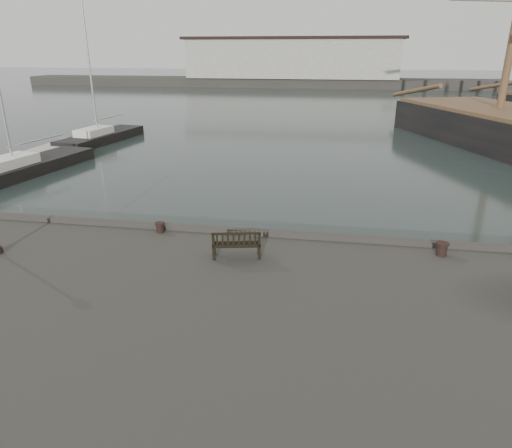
{
  "coord_description": "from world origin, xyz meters",
  "views": [
    {
      "loc": [
        2.56,
        -14.99,
        7.7
      ],
      "look_at": [
        0.05,
        -0.5,
        2.1
      ],
      "focal_mm": 32.0,
      "sensor_mm": 36.0,
      "label": 1
    }
  ],
  "objects": [
    {
      "name": "bench",
      "position": [
        -0.3,
        -2.11,
        1.84
      ],
      "size": [
        1.6,
        0.83,
        0.88
      ],
      "rotation": [
        0.0,
        0.0,
        0.21
      ],
      "color": "black",
      "rests_on": "quay"
    },
    {
      "name": "ground",
      "position": [
        0.0,
        0.0,
        0.0
      ],
      "size": [
        400.0,
        400.0,
        0.0
      ],
      "primitive_type": "plane",
      "color": "black",
      "rests_on": "ground"
    },
    {
      "name": "bollard_right",
      "position": [
        6.14,
        -0.86,
        1.78
      ],
      "size": [
        0.46,
        0.46,
        0.43
      ],
      "primitive_type": "cylinder",
      "rotation": [
        0.0,
        0.0,
        -0.14
      ],
      "color": "black",
      "rests_on": "quay"
    },
    {
      "name": "yacht_c",
      "position": [
        -17.7,
        11.3,
        0.24
      ],
      "size": [
        4.43,
        11.74,
        15.15
      ],
      "rotation": [
        0.0,
        0.0,
        -0.15
      ],
      "color": "black",
      "rests_on": "ground"
    },
    {
      "name": "bollard_left",
      "position": [
        -3.46,
        -0.5,
        1.74
      ],
      "size": [
        0.44,
        0.44,
        0.36
      ],
      "primitive_type": "cylinder",
      "rotation": [
        0.0,
        0.0,
        -0.34
      ],
      "color": "black",
      "rests_on": "quay"
    },
    {
      "name": "breakwater",
      "position": [
        -4.56,
        92.0,
        4.3
      ],
      "size": [
        140.0,
        9.5,
        12.2
      ],
      "color": "#383530",
      "rests_on": "ground"
    },
    {
      "name": "yacht_d",
      "position": [
        -18.13,
        23.11,
        0.23
      ],
      "size": [
        3.96,
        10.22,
        12.46
      ],
      "rotation": [
        0.0,
        0.0,
        -0.13
      ],
      "color": "black",
      "rests_on": "ground"
    }
  ]
}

